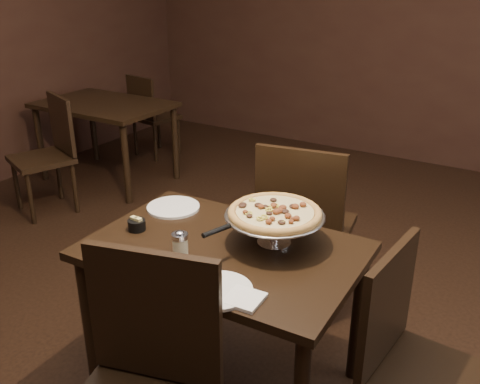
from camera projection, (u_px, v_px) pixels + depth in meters
The scene contains 15 objects.
room at pixel (229, 76), 2.00m from camera, with size 6.04×7.04×2.84m.
dining_table at pixel (224, 266), 2.27m from camera, with size 1.14×0.78×0.70m.
background_table at pixel (105, 113), 4.62m from camera, with size 1.12×0.75×0.70m.
pizza_stand at pixel (275, 213), 2.20m from camera, with size 0.42×0.42×0.17m.
parmesan_shaker at pixel (180, 245), 2.13m from camera, with size 0.07×0.07×0.12m.
pepper_flake_shaker at pixel (179, 244), 2.16m from camera, with size 0.06×0.06×0.10m.
packet_caddy at pixel (137, 225), 2.36m from camera, with size 0.08×0.08×0.06m.
napkin_stack at pixel (244, 299), 1.87m from camera, with size 0.13×0.13×0.01m, color white.
plate_left at pixel (173, 207), 2.58m from camera, with size 0.25×0.25×0.01m, color white.
plate_near at pixel (218, 290), 1.92m from camera, with size 0.25×0.25×0.01m, color white.
serving_spatula at pixel (217, 231), 2.06m from camera, with size 0.15×0.15×0.03m.
chair_far at pixel (304, 222), 2.83m from camera, with size 0.52×0.52×0.98m.
chair_side at pixel (414, 361), 1.89m from camera, with size 0.46×0.46×0.90m.
bg_chair_far at pixel (150, 113), 5.26m from camera, with size 0.44×0.44×0.81m.
bg_chair_near at pixel (49, 150), 4.07m from camera, with size 0.54×0.54×0.89m.
Camera 1 is at (1.14, -1.68, 1.79)m, focal length 40.00 mm.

